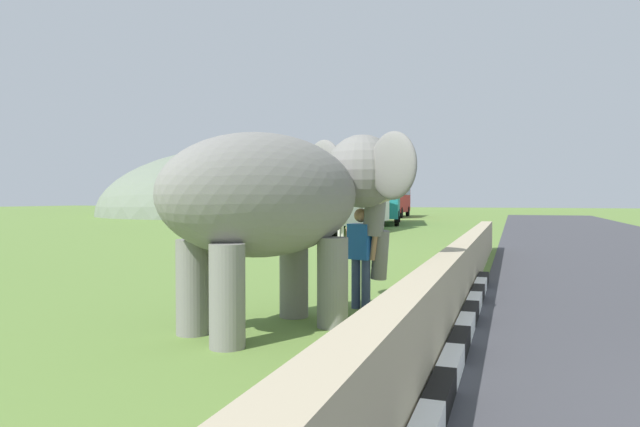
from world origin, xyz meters
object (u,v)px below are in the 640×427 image
Objects in this scene: person_handler at (361,253)px; bus_teal at (381,195)px; elephant at (286,198)px; bus_red at (393,196)px; cow_far at (330,220)px; bus_white at (339,193)px; cow_near at (320,218)px; cow_mid at (320,220)px.

bus_teal reaches higher than person_handler.
bus_teal reaches higher than elephant.
bus_red is at bearing 11.07° from person_handler.
bus_red is 4.34× the size of cow_far.
bus_white is (20.88, 5.65, 0.26)m from elephant.
bus_red reaches higher than elephant.
bus_white and bus_teal have the same top height.
bus_white reaches higher than cow_far.
cow_near is at bearing 27.26° from cow_far.
bus_teal is (31.80, 5.88, 0.26)m from elephant.
bus_white is 10.93m from bus_teal.
bus_red reaches higher than cow_mid.
cow_mid is (15.85, 4.99, -0.96)m from elephant.
cow_mid is (-15.95, -0.89, -1.21)m from bus_teal.
cow_far is at bearing -173.21° from bus_red.
bus_red reaches higher than cow_far.
bus_white reaches higher than person_handler.
elephant is at bearing -162.30° from cow_near.
cow_near is (18.31, 5.84, -0.96)m from elephant.
bus_white is 2.85m from cow_near.
cow_near is at bearing -175.46° from bus_red.
bus_teal is 5.01× the size of cow_near.
cow_mid is 0.68m from cow_far.
bus_white is 5.64m from cow_far.
cow_near is at bearing 17.70° from elephant.
elephant is 2.08× the size of cow_near.
bus_white is at bearing 13.13° from cow_far.
elephant is 1.93m from person_handler.
bus_red is at bearing 8.60° from bus_teal.
elephant is at bearing -164.16° from cow_far.
bus_white is at bearing -178.82° from bus_teal.
cow_near is 2.60m from cow_mid.
bus_teal is 1.14× the size of bus_red.
cow_far is (-5.36, -1.25, -1.21)m from bus_white.
cow_near is (16.75, 6.52, -0.06)m from person_handler.
elephant is at bearing -170.11° from bus_red.
cow_near and cow_mid have the same top height.
person_handler reaches higher than cow_far.
cow_far is at bearing 20.01° from person_handler.
bus_teal is 13.55m from cow_near.
elephant is 0.48× the size of bus_red.
bus_teal is at bearing 10.47° from elephant.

